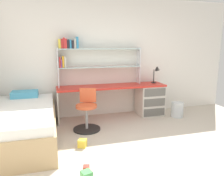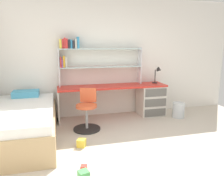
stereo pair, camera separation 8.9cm
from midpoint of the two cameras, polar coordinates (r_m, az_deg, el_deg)
name	(u,v)px [view 2 (the right image)]	position (r m, az deg, el deg)	size (l,w,h in m)	color
ground_plane	(160,168)	(3.12, 13.57, -20.10)	(5.94, 5.86, 0.02)	beige
room_shell	(58,62)	(3.58, -13.45, 6.68)	(5.94, 5.86, 2.66)	white
desk	(141,98)	(4.99, 8.11, -2.56)	(2.40, 0.54, 0.73)	red
bookshelf_hutch	(88,56)	(4.68, -5.76, 8.48)	(1.83, 0.22, 1.04)	silver
desk_lamp	(158,72)	(5.10, 12.71, 4.07)	(0.20, 0.17, 0.38)	black
swivel_chair	(87,114)	(4.16, -6.07, -6.81)	(0.52, 0.52, 0.79)	black
bed_platform	(22,124)	(3.97, -22.34, -8.76)	(1.12, 2.08, 0.71)	tan
waste_bin	(179,110)	(5.09, 17.76, -5.61)	(0.27, 0.27, 0.34)	silver
toy_block_yellow_0	(81,143)	(3.57, -7.40, -14.28)	(0.12, 0.12, 0.12)	gold
toy_block_red_1	(84,168)	(2.96, -6.59, -20.48)	(0.08, 0.08, 0.08)	red
toy_block_green_2	(84,175)	(2.80, -6.58, -22.12)	(0.12, 0.12, 0.12)	#479E51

